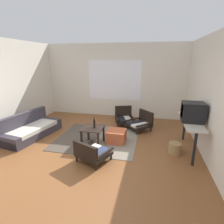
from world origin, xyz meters
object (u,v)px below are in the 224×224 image
Objects in this scene: crt_television at (193,112)px; wicker_basket at (175,148)px; armchair_striped_foreground at (92,152)px; armchair_corner at (141,122)px; coffee_table at (93,131)px; glass_bottle at (94,124)px; armchair_by_window at (124,117)px; ottoman_orange at (116,136)px; clay_vase at (189,111)px; console_shelf at (190,124)px; couch at (30,129)px.

wicker_basket is at bearing -163.01° from crt_television.
armchair_striped_foreground is 0.93× the size of armchair_corner.
wicker_basket is at bearing -0.06° from coffee_table.
armchair_by_window is at bearing 73.84° from glass_bottle.
crt_television is at bearing -42.48° from armchair_by_window.
coffee_table is at bearing -174.02° from glass_bottle.
wicker_basket is (-0.31, -0.09, -0.88)m from crt_television.
glass_bottle is (-0.52, -0.29, 0.42)m from ottoman_orange.
clay_vase is (0.00, 0.41, -0.10)m from crt_television.
armchair_striped_foreground is (0.23, -0.79, -0.14)m from coffee_table.
crt_television is at bearing -45.84° from armchair_corner.
armchair_by_window is 0.97× the size of armchair_striped_foreground.
armchair_striped_foreground reaches higher than wicker_basket.
clay_vase is at bearing 89.56° from crt_television.
console_shelf is at bearing 4.77° from glass_bottle.
armchair_corner reaches higher than armchair_by_window.
ottoman_orange is at bearing 73.10° from armchair_striped_foreground.
armchair_corner is 3.03× the size of wicker_basket.
armchair_by_window is at bearing 145.55° from clay_vase.
console_shelf reaches higher than armchair_corner.
console_shelf is at bearing 32.36° from wicker_basket.
clay_vase is 2.36m from glass_bottle.
couch is 2.22× the size of armchair_striped_foreground.
console_shelf is 5.38× the size of glass_bottle.
glass_bottle is at bearing -106.16° from armchair_by_window.
armchair_by_window is at bearing 130.50° from wicker_basket.
couch reaches higher than armchair_by_window.
console_shelf reaches higher than glass_bottle.
armchair_by_window reaches higher than coffee_table.
armchair_corner is 1.70m from console_shelf.
clay_vase is (2.10, 1.29, 0.69)m from armchair_striped_foreground.
armchair_striped_foreground is 0.89m from glass_bottle.
armchair_by_window is 1.82m from glass_bottle.
console_shelf is at bearing -40.57° from armchair_by_window.
clay_vase is (1.79, -1.23, 0.67)m from armchair_by_window.
couch reaches higher than armchair_corner.
wicker_basket is at bearing -147.64° from console_shelf.
glass_bottle is 0.91× the size of wicker_basket.
couch is at bearing -179.15° from console_shelf.
console_shelf is 0.67m from wicker_basket.
armchair_striped_foreground is 1.72× the size of ottoman_orange.
console_shelf is at bearing -43.25° from armchair_corner.
clay_vase is (1.20, -0.82, 0.66)m from armchair_corner.
clay_vase is (2.33, 0.50, 0.54)m from coffee_table.
glass_bottle reaches higher than armchair_striped_foreground.
armchair_by_window is at bearing 72.58° from coffee_table.
glass_bottle is (0.04, 0.00, 0.21)m from coffee_table.
glass_bottle is at bearing -175.23° from console_shelf.
armchair_corner is 3.34× the size of glass_bottle.
glass_bottle is at bearing -3.69° from couch.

